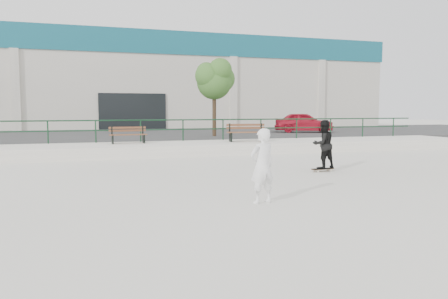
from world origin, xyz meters
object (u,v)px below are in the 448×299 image
object	(u,v)px
skateboard	(323,169)
standing_skater	(323,144)
red_car	(304,122)
seated_skater	(262,166)
bench_left	(128,135)
bench_right	(246,133)
tree	(215,78)

from	to	relation	value
skateboard	standing_skater	xyz separation A→B (m)	(0.00, 0.00, 0.80)
red_car	seated_skater	world-z (taller)	red_car
bench_left	seated_skater	xyz separation A→B (m)	(1.79, -11.06, -0.07)
bench_right	skateboard	world-z (taller)	bench_right
bench_right	tree	size ratio (longest dim) A/B	0.44
bench_left	tree	size ratio (longest dim) A/B	0.38
bench_right	skateboard	xyz separation A→B (m)	(0.14, -6.69, -0.84)
tree	seated_skater	size ratio (longest dim) A/B	2.68
bench_left	bench_right	xyz separation A→B (m)	(5.37, -0.54, 0.05)
bench_left	red_car	xyz separation A→B (m)	(11.82, 5.99, 0.28)
bench_left	tree	xyz separation A→B (m)	(5.15, 3.94, 2.85)
tree	skateboard	bearing A→B (deg)	-88.15
tree	standing_skater	bearing A→B (deg)	-88.15
seated_skater	skateboard	bearing A→B (deg)	-146.76
bench_right	tree	xyz separation A→B (m)	(-0.22, 4.48, 2.80)
standing_skater	bench_left	bearing A→B (deg)	-58.21
skateboard	standing_skater	distance (m)	0.80
standing_skater	seated_skater	distance (m)	5.35
bench_left	skateboard	xyz separation A→B (m)	(5.51, -7.22, -0.80)
red_car	seated_skater	size ratio (longest dim) A/B	2.38
skateboard	seated_skater	distance (m)	5.40
tree	skateboard	xyz separation A→B (m)	(0.36, -11.16, -3.64)
bench_left	skateboard	size ratio (longest dim) A/B	2.05
bench_left	standing_skater	xyz separation A→B (m)	(5.51, -7.22, 0.01)
tree	skateboard	size ratio (longest dim) A/B	5.36
bench_right	tree	distance (m)	5.28
bench_left	red_car	bearing A→B (deg)	24.80
red_car	standing_skater	world-z (taller)	red_car
tree	seated_skater	xyz separation A→B (m)	(-3.36, -15.00, -2.91)
bench_right	skateboard	bearing A→B (deg)	-81.00
seated_skater	tree	bearing A→B (deg)	-115.29
red_car	skateboard	xyz separation A→B (m)	(-6.31, -13.21, -1.08)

